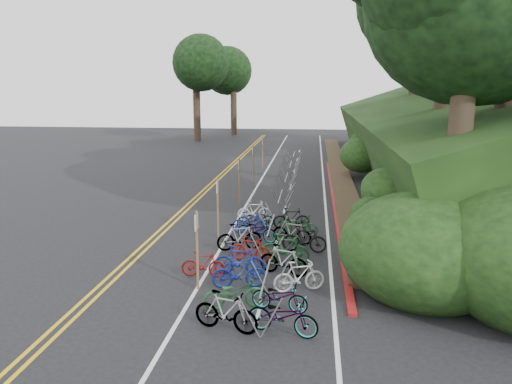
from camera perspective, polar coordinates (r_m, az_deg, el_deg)
ground at (r=16.72m, az=-9.70°, el=-9.95°), size 120.00×120.00×0.00m
road_markings at (r=26.00m, az=-2.14°, el=-1.82°), size 7.47×80.00×0.01m
red_curb at (r=27.57m, az=8.95°, el=-1.07°), size 0.25×28.00×0.10m
embankment at (r=35.11m, az=20.63°, el=5.26°), size 14.30×48.14×9.11m
bike_rack_front at (r=13.85m, az=1.07°, el=-10.86°), size 1.12×2.76×1.13m
bike_racks_rest at (r=28.40m, az=3.48°, el=1.10°), size 1.14×23.00×1.17m
signpost_near at (r=15.47m, az=-6.76°, el=-6.02°), size 0.08×0.40×2.51m
signposts_rest at (r=29.51m, az=-1.06°, el=2.66°), size 0.08×18.40×2.50m
bike_front at (r=16.74m, az=-6.05°, el=-8.17°), size 0.44×1.49×0.89m
bike_valet at (r=17.86m, az=1.25°, el=-6.66°), size 3.47×12.67×1.07m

